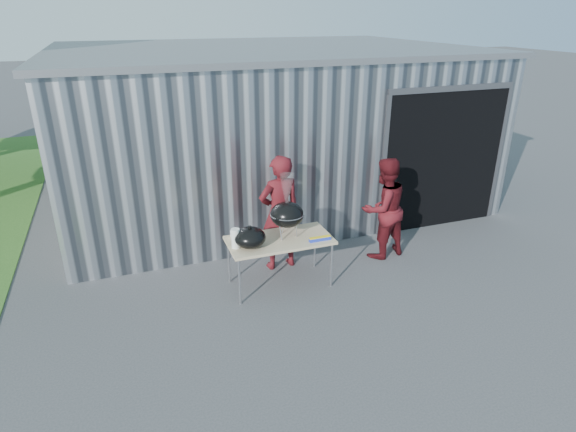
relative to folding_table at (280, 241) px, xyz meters
name	(u,v)px	position (x,y,z in m)	size (l,w,h in m)	color
ground	(308,304)	(0.20, -0.64, -0.71)	(80.00, 80.00, 0.00)	#3E3E40
building	(269,123)	(1.12, 3.94, 0.83)	(8.20, 6.20, 3.10)	silver
folding_table	(280,241)	(0.00, 0.00, 0.00)	(1.50, 0.75, 0.75)	tan
kettle_grill	(287,210)	(0.13, 0.03, 0.45)	(0.49, 0.49, 0.95)	black
grill_lid	(250,238)	(-0.46, -0.10, 0.18)	(0.44, 0.44, 0.32)	black
paper_towels	(236,238)	(-0.66, -0.05, 0.18)	(0.12, 0.12, 0.28)	white
white_tub	(238,235)	(-0.55, 0.23, 0.09)	(0.20, 0.15, 0.10)	white
foil_box	(320,239)	(0.52, -0.25, 0.07)	(0.32, 0.06, 0.06)	#1C32B9
person_cook	(280,213)	(0.18, 0.53, 0.20)	(0.67, 0.44, 1.83)	#4E1015
person_bystander	(383,208)	(1.88, 0.32, 0.13)	(0.81, 0.63, 1.68)	#4E1015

